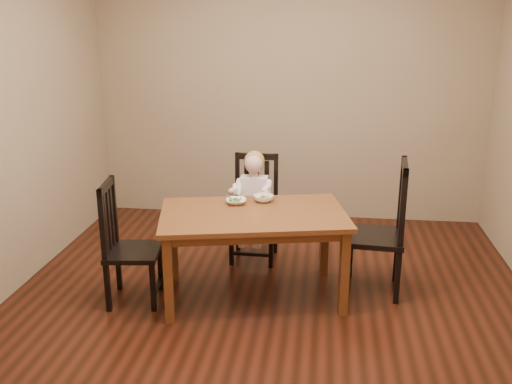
# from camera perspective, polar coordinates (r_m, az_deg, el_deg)

# --- Properties ---
(room) EXTENTS (4.01, 4.01, 2.71)m
(room) POSITION_cam_1_polar(r_m,az_deg,el_deg) (3.95, 1.42, 6.63)
(room) COLOR #3A160C
(room) RESTS_ON ground
(dining_table) EXTENTS (1.51, 1.09, 0.68)m
(dining_table) POSITION_cam_1_polar(r_m,az_deg,el_deg) (4.25, -0.27, -3.06)
(dining_table) COLOR #543513
(dining_table) RESTS_ON room
(chair_child) EXTENTS (0.41, 0.39, 0.92)m
(chair_child) POSITION_cam_1_polar(r_m,az_deg,el_deg) (5.01, -0.13, -1.78)
(chair_child) COLOR black
(chair_child) RESTS_ON room
(chair_left) EXTENTS (0.43, 0.45, 0.93)m
(chair_left) POSITION_cam_1_polar(r_m,az_deg,el_deg) (4.35, -12.82, -5.21)
(chair_left) COLOR black
(chair_left) RESTS_ON room
(chair_right) EXTENTS (0.47, 0.49, 1.05)m
(chair_right) POSITION_cam_1_polar(r_m,az_deg,el_deg) (4.48, 12.50, -3.76)
(chair_right) COLOR black
(chair_right) RESTS_ON room
(toddler) EXTENTS (0.32, 0.39, 0.53)m
(toddler) POSITION_cam_1_polar(r_m,az_deg,el_deg) (4.93, -0.21, -0.45)
(toddler) COLOR white
(toddler) RESTS_ON chair_child
(bowl_peas) EXTENTS (0.18, 0.18, 0.04)m
(bowl_peas) POSITION_cam_1_polar(r_m,az_deg,el_deg) (4.41, -1.99, -0.94)
(bowl_peas) COLOR white
(bowl_peas) RESTS_ON dining_table
(bowl_veg) EXTENTS (0.20, 0.20, 0.05)m
(bowl_veg) POSITION_cam_1_polar(r_m,az_deg,el_deg) (4.46, 0.75, -0.63)
(bowl_veg) COLOR white
(bowl_veg) RESTS_ON dining_table
(fork) EXTENTS (0.10, 0.07, 0.04)m
(fork) POSITION_cam_1_polar(r_m,az_deg,el_deg) (4.38, -2.51, -0.73)
(fork) COLOR silver
(fork) RESTS_ON bowl_peas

